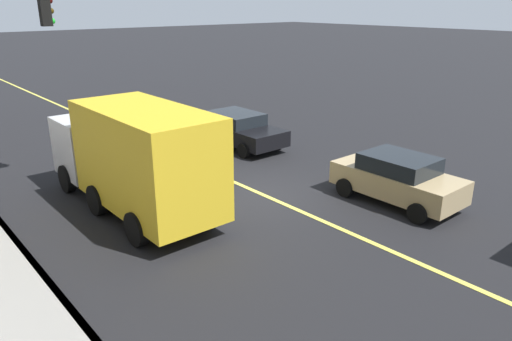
# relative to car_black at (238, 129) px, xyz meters

# --- Properties ---
(ground) EXTENTS (200.00, 200.00, 0.00)m
(ground) POSITION_rel_car_black_xyz_m (-4.86, 2.88, -0.75)
(ground) COLOR black
(curb_edge) EXTENTS (80.00, 0.16, 0.15)m
(curb_edge) POSITION_rel_car_black_xyz_m (-4.86, 9.90, -0.67)
(curb_edge) COLOR slate
(curb_edge) RESTS_ON ground
(lane_stripe_center) EXTENTS (80.00, 0.16, 0.01)m
(lane_stripe_center) POSITION_rel_car_black_xyz_m (-4.86, 2.88, -0.74)
(lane_stripe_center) COLOR #D8CC4C
(lane_stripe_center) RESTS_ON ground
(car_black) EXTENTS (4.47, 2.03, 1.42)m
(car_black) POSITION_rel_car_black_xyz_m (0.00, 0.00, 0.00)
(car_black) COLOR black
(car_black) RESTS_ON ground
(car_tan) EXTENTS (3.92, 1.91, 1.50)m
(car_tan) POSITION_rel_car_black_xyz_m (-8.01, 0.12, 0.04)
(car_tan) COLOR tan
(car_tan) RESTS_ON ground
(truck_yellow) EXTENTS (7.01, 2.41, 3.18)m
(truck_yellow) POSITION_rel_car_black_xyz_m (-3.38, 6.45, 0.93)
(truck_yellow) COLOR silver
(truck_yellow) RESTS_ON ground
(pedestrian_with_backpack) EXTENTS (0.45, 0.44, 1.69)m
(pedestrian_with_backpack) POSITION_rel_car_black_xyz_m (-3.45, 3.91, 0.24)
(pedestrian_with_backpack) COLOR #383838
(pedestrian_with_backpack) RESTS_ON ground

